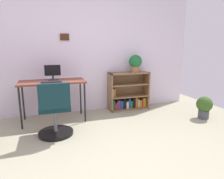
# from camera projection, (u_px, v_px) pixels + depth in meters

# --- Properties ---
(ground_plane) EXTENTS (6.24, 6.24, 0.00)m
(ground_plane) POSITION_uv_depth(u_px,v_px,m) (99.00, 169.00, 2.19)
(ground_plane) COLOR #A2A084
(wall_back) EXTENTS (5.20, 0.12, 2.46)m
(wall_back) POSITION_uv_depth(u_px,v_px,m) (70.00, 51.00, 3.93)
(wall_back) COLOR silver
(wall_back) RESTS_ON ground_plane
(desk) EXTENTS (1.12, 0.54, 0.73)m
(desk) POSITION_uv_depth(u_px,v_px,m) (52.00, 84.00, 3.50)
(desk) COLOR brown
(desk) RESTS_ON ground_plane
(monitor) EXTENTS (0.28, 0.19, 0.27)m
(monitor) POSITION_uv_depth(u_px,v_px,m) (53.00, 73.00, 3.57)
(monitor) COLOR #262628
(monitor) RESTS_ON desk
(keyboard) EXTENTS (0.33, 0.14, 0.02)m
(keyboard) POSITION_uv_depth(u_px,v_px,m) (51.00, 82.00, 3.35)
(keyboard) COLOR black
(keyboard) RESTS_ON desk
(office_chair) EXTENTS (0.52, 0.55, 0.84)m
(office_chair) POSITION_uv_depth(u_px,v_px,m) (55.00, 114.00, 2.93)
(office_chair) COLOR black
(office_chair) RESTS_ON ground_plane
(bookshelf_low) EXTENTS (0.85, 0.30, 0.79)m
(bookshelf_low) POSITION_uv_depth(u_px,v_px,m) (128.00, 93.00, 4.29)
(bookshelf_low) COLOR olive
(bookshelf_low) RESTS_ON ground_plane
(potted_plant_on_shelf) EXTENTS (0.27, 0.27, 0.36)m
(potted_plant_on_shelf) POSITION_uv_depth(u_px,v_px,m) (135.00, 62.00, 4.15)
(potted_plant_on_shelf) COLOR #9E6642
(potted_plant_on_shelf) RESTS_ON bookshelf_low
(potted_plant_floor) EXTENTS (0.29, 0.29, 0.42)m
(potted_plant_floor) POSITION_uv_depth(u_px,v_px,m) (204.00, 106.00, 3.70)
(potted_plant_floor) COLOR #474C51
(potted_plant_floor) RESTS_ON ground_plane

